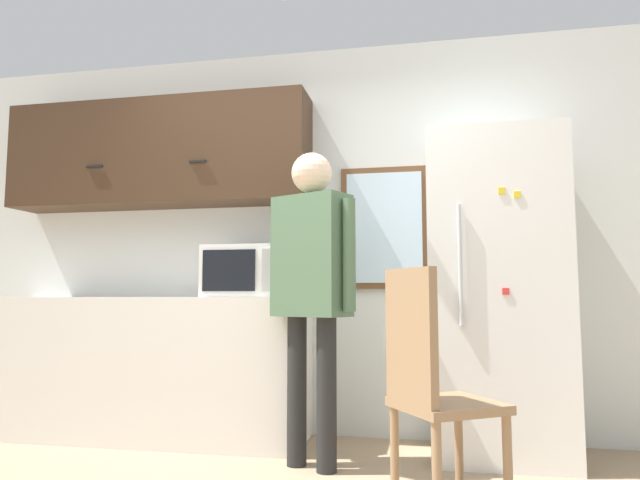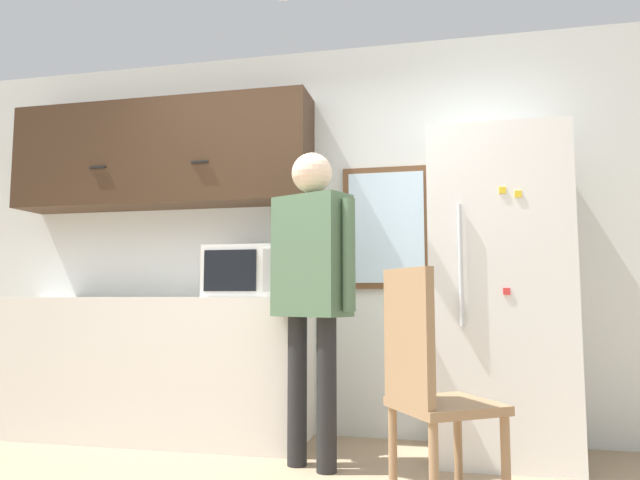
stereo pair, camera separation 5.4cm
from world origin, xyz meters
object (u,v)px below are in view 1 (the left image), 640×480
Objects in this scene: microwave at (246,272)px; chair at (430,381)px; person at (312,271)px; refrigerator at (495,293)px.

microwave is 0.46× the size of chair.
person is 1.66× the size of chair.
refrigerator is (1.56, 0.02, -0.14)m from microwave.
refrigerator is at bearing 0.63° from microwave.
refrigerator is (1.03, 0.42, -0.12)m from person.
microwave reaches higher than chair.
chair is (0.65, -0.57, -0.51)m from person.
person is 0.92× the size of refrigerator.
microwave is 1.56m from refrigerator.
microwave is at bearing 17.75° from chair.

